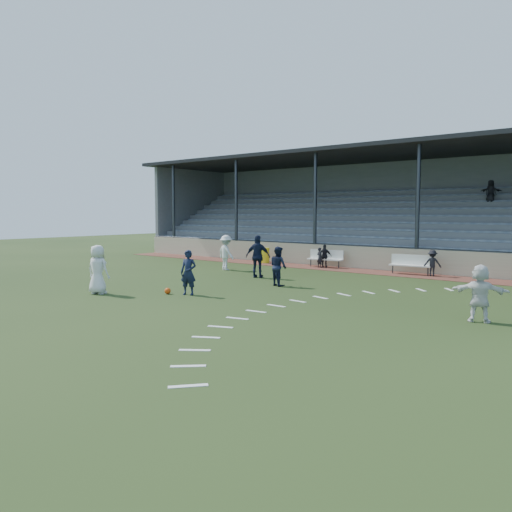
{
  "coord_description": "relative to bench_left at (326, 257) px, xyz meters",
  "views": [
    {
      "loc": [
        12.34,
        -12.86,
        3.02
      ],
      "look_at": [
        0.0,
        2.5,
        1.3
      ],
      "focal_mm": 35.0,
      "sensor_mm": 36.0,
      "label": 1
    }
  ],
  "objects": [
    {
      "name": "football",
      "position": [
        0.08,
        -11.49,
        -0.47
      ],
      "size": [
        0.23,
        0.23,
        0.23
      ],
      "primitive_type": "sphere",
      "color": "#D9460C",
      "rests_on": "ground"
    },
    {
      "name": "bench_left",
      "position": [
        0.0,
        0.0,
        0.0
      ],
      "size": [
        2.03,
        0.61,
        0.95
      ],
      "rotation": [
        0.0,
        0.0,
        0.08
      ],
      "color": "white",
      "rests_on": "cinder_track"
    },
    {
      "name": "penalty_arc",
      "position": [
        5.91,
        -10.86,
        -0.58
      ],
      "size": [
        3.89,
        14.63,
        0.01
      ],
      "color": "white",
      "rests_on": "ground"
    },
    {
      "name": "bench_right",
      "position": [
        4.9,
        -0.16,
        0.0
      ],
      "size": [
        2.03,
        0.66,
        0.95
      ],
      "rotation": [
        0.0,
        0.0,
        0.11
      ],
      "color": "white",
      "rests_on": "cinder_track"
    },
    {
      "name": "grandstand",
      "position": [
        1.79,
        5.4,
        1.62
      ],
      "size": [
        34.6,
        9.0,
        6.61
      ],
      "color": "slate",
      "rests_on": "ground"
    },
    {
      "name": "trash_bin",
      "position": [
        -4.05,
        -0.26,
        -0.12
      ],
      "size": [
        0.56,
        0.56,
        0.9
      ],
      "primitive_type": "cylinder",
      "color": "yellow",
      "rests_on": "cinder_track"
    },
    {
      "name": "player_white_lead",
      "position": [
        -1.97,
        -13.08,
        0.33
      ],
      "size": [
        1.02,
        0.8,
        1.82
      ],
      "primitive_type": "imported",
      "rotation": [
        0.0,
        0.0,
        3.42
      ],
      "color": "silver",
      "rests_on": "ground"
    },
    {
      "name": "player_white_back",
      "position": [
        10.43,
        -9.26,
        0.22
      ],
      "size": [
        1.56,
        0.79,
        1.61
      ],
      "primitive_type": "imported",
      "rotation": [
        0.0,
        0.0,
        3.36
      ],
      "color": "silver",
      "rests_on": "ground"
    },
    {
      "name": "player_white_wing",
      "position": [
        -3.46,
        -4.34,
        0.33
      ],
      "size": [
        1.32,
        0.97,
        1.83
      ],
      "primitive_type": "imported",
      "rotation": [
        0.0,
        0.0,
        2.88
      ],
      "color": "silver",
      "rests_on": "ground"
    },
    {
      "name": "sub_left_far",
      "position": [
        0.06,
        -0.2,
        0.06
      ],
      "size": [
        0.79,
        0.54,
        1.25
      ],
      "primitive_type": "imported",
      "rotation": [
        0.0,
        0.0,
        3.48
      ],
      "color": "black",
      "rests_on": "cinder_track"
    },
    {
      "name": "ground",
      "position": [
        1.78,
        -10.86,
        -0.58
      ],
      "size": [
        90.0,
        90.0,
        0.0
      ],
      "primitive_type": "plane",
      "color": "#243616",
      "rests_on": "ground"
    },
    {
      "name": "sub_left_near",
      "position": [
        -0.12,
        -0.42,
        -0.02
      ],
      "size": [
        0.46,
        0.36,
        1.09
      ],
      "primitive_type": "imported",
      "rotation": [
        0.0,
        0.0,
        2.86
      ],
      "color": "black",
      "rests_on": "cinder_track"
    },
    {
      "name": "cinder_track",
      "position": [
        1.78,
        -0.36,
        -0.57
      ],
      "size": [
        34.0,
        2.0,
        0.02
      ],
      "primitive_type": "cube",
      "color": "brown",
      "rests_on": "ground"
    },
    {
      "name": "retaining_wall",
      "position": [
        1.78,
        0.69,
        0.02
      ],
      "size": [
        34.0,
        0.18,
        1.2
      ],
      "primitive_type": "cube",
      "color": "beige",
      "rests_on": "ground"
    },
    {
      "name": "player_navy_mid",
      "position": [
        2.04,
        -7.21,
        0.23
      ],
      "size": [
        0.96,
        0.85,
        1.63
      ],
      "primitive_type": "imported",
      "rotation": [
        0.0,
        0.0,
        2.79
      ],
      "color": "#121931",
      "rests_on": "ground"
    },
    {
      "name": "sub_right",
      "position": [
        5.96,
        -0.23,
        0.05
      ],
      "size": [
        0.9,
        0.67,
        1.24
      ],
      "primitive_type": "imported",
      "rotation": [
        0.0,
        0.0,
        3.44
      ],
      "color": "black",
      "rests_on": "cinder_track"
    },
    {
      "name": "player_navy_wing",
      "position": [
        -0.23,
        -5.71,
        0.4
      ],
      "size": [
        1.25,
        0.88,
        1.97
      ],
      "primitive_type": "imported",
      "rotation": [
        0.0,
        0.0,
        3.52
      ],
      "color": "#121931",
      "rests_on": "ground"
    },
    {
      "name": "player_navy_lead",
      "position": [
        0.83,
        -11.13,
        0.24
      ],
      "size": [
        0.71,
        0.6,
        1.66
      ],
      "primitive_type": "imported",
      "rotation": [
        0.0,
        0.0,
        0.4
      ],
      "color": "#121931",
      "rests_on": "ground"
    }
  ]
}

